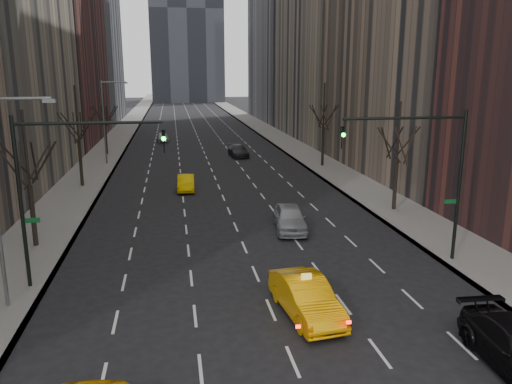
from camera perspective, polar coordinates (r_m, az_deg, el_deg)
name	(u,v)px	position (r m, az deg, el deg)	size (l,w,h in m)	color
sidewalk_left	(119,136)	(82.33, -15.36, 6.15)	(4.50, 320.00, 0.15)	slate
sidewalk_right	(271,133)	(83.48, 1.72, 6.71)	(4.50, 320.00, 0.15)	slate
tree_lw_b	(30,185)	(31.05, -24.44, 0.70)	(3.36, 3.50, 7.82)	black
tree_lw_c	(79,142)	(46.41, -19.59, 5.41)	(3.36, 3.50, 8.74)	black
tree_lw_d	(105,126)	(64.15, -16.86, 7.22)	(3.36, 3.50, 7.36)	black
tree_rw_b	(397,161)	(37.42, 15.79, 3.41)	(3.36, 3.50, 7.82)	black
tree_rw_c	(323,129)	(54.04, 7.71, 7.11)	(3.36, 3.50, 8.74)	black
traffic_mast_left	(57,174)	(24.30, -21.76, 1.95)	(6.69, 0.39, 8.00)	black
traffic_mast_right	(431,162)	(27.05, 19.38, 3.24)	(6.69, 0.39, 8.00)	black
streetlight_near	(2,182)	(22.83, -27.05, 1.07)	(2.83, 0.22, 9.00)	slate
streetlight_far	(107,114)	(56.90, -16.69, 8.59)	(2.83, 0.22, 9.00)	slate
taxi_sedan	(306,297)	(21.37, 5.72, -11.86)	(1.73, 4.97, 1.64)	#FFA905
silver_sedan_ahead	(290,218)	(32.27, 3.88, -2.95)	(1.95, 4.85, 1.65)	gray
far_taxi	(186,183)	(43.52, -8.00, 1.06)	(1.41, 4.04, 1.33)	yellow
far_suv_grey	(238,151)	(60.72, -2.04, 4.74)	(1.96, 4.83, 1.40)	#2A2A2F
far_car_white	(163,137)	(75.11, -10.63, 6.19)	(1.58, 3.94, 1.34)	silver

